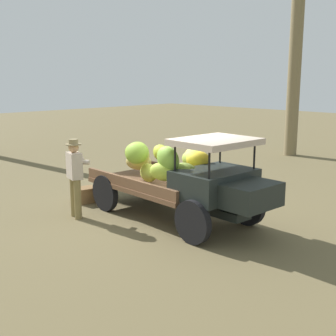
% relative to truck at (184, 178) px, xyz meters
% --- Properties ---
extents(ground_plane, '(60.00, 60.00, 0.00)m').
position_rel_truck_xyz_m(ground_plane, '(-0.43, 0.08, -0.95)').
color(ground_plane, brown).
extents(truck, '(4.53, 1.89, 1.85)m').
position_rel_truck_xyz_m(truck, '(0.00, 0.00, 0.00)').
color(truck, black).
rests_on(truck, ground).
extents(farmer, '(0.53, 0.49, 1.72)m').
position_rel_truck_xyz_m(farmer, '(-1.83, -1.45, 0.04)').
color(farmer, olive).
rests_on(farmer, ground).
extents(wooden_crate, '(0.48, 0.55, 0.37)m').
position_rel_truck_xyz_m(wooden_crate, '(-2.71, -0.61, -0.76)').
color(wooden_crate, brown).
rests_on(wooden_crate, ground).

